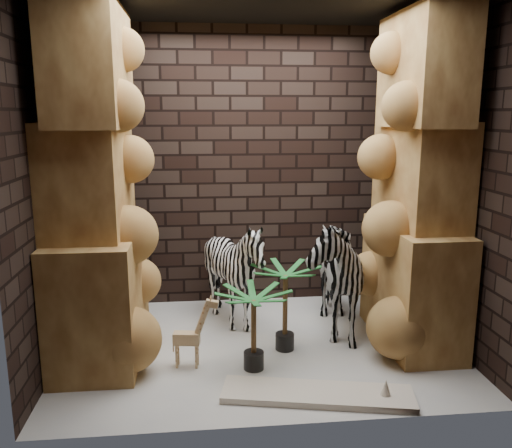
{
  "coord_description": "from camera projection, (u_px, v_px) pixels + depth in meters",
  "views": [
    {
      "loc": [
        -0.51,
        -4.43,
        2.1
      ],
      "look_at": [
        -0.02,
        0.15,
        1.12
      ],
      "focal_mm": 36.72,
      "sensor_mm": 36.0,
      "label": 1
    }
  ],
  "objects": [
    {
      "name": "palm_front",
      "position": [
        285.0,
        307.0,
        4.66
      ],
      "size": [
        0.36,
        0.36,
        0.8
      ],
      "primitive_type": null,
      "color": "#1B531F",
      "rests_on": "floor"
    },
    {
      "name": "zebra_left",
      "position": [
        235.0,
        277.0,
        5.16
      ],
      "size": [
        1.26,
        1.38,
        1.01
      ],
      "primitive_type": "imported",
      "rotation": [
        0.0,
        0.0,
        -0.39
      ],
      "color": "white",
      "rests_on": "floor"
    },
    {
      "name": "floor",
      "position": [
        260.0,
        346.0,
        4.8
      ],
      "size": [
        3.5,
        3.5,
        0.0
      ],
      "primitive_type": "plane",
      "color": "silver",
      "rests_on": "ground"
    },
    {
      "name": "rock_pillar_left",
      "position": [
        93.0,
        186.0,
        4.34
      ],
      "size": [
        0.68,
        1.3,
        3.0
      ],
      "primitive_type": null,
      "color": "tan",
      "rests_on": "floor"
    },
    {
      "name": "wall_back",
      "position": [
        247.0,
        169.0,
        5.71
      ],
      "size": [
        3.5,
        0.0,
        3.5
      ],
      "primitive_type": "plane",
      "rotation": [
        1.57,
        0.0,
        0.0
      ],
      "color": "black",
      "rests_on": "ground"
    },
    {
      "name": "wall_left",
      "position": [
        50.0,
        187.0,
        4.31
      ],
      "size": [
        0.0,
        3.0,
        3.0
      ],
      "primitive_type": "plane",
      "rotation": [
        1.57,
        0.0,
        1.57
      ],
      "color": "black",
      "rests_on": "ground"
    },
    {
      "name": "wall_right",
      "position": [
        455.0,
        181.0,
        4.67
      ],
      "size": [
        0.0,
        3.0,
        3.0
      ],
      "primitive_type": "plane",
      "rotation": [
        1.57,
        0.0,
        -1.57
      ],
      "color": "black",
      "rests_on": "ground"
    },
    {
      "name": "surfboard",
      "position": [
        317.0,
        394.0,
        3.93
      ],
      "size": [
        1.48,
        0.64,
        0.05
      ],
      "primitive_type": "cube",
      "rotation": [
        0.0,
        0.0,
        -0.21
      ],
      "color": "beige",
      "rests_on": "floor"
    },
    {
      "name": "palm_back",
      "position": [
        254.0,
        329.0,
        4.31
      ],
      "size": [
        0.36,
        0.36,
        0.7
      ],
      "primitive_type": null,
      "color": "#1B531F",
      "rests_on": "floor"
    },
    {
      "name": "zebra_right",
      "position": [
        328.0,
        260.0,
        5.04
      ],
      "size": [
        0.69,
        1.22,
        1.41
      ],
      "primitive_type": "imported",
      "rotation": [
        0.0,
        0.0,
        -0.04
      ],
      "color": "white",
      "rests_on": "floor"
    },
    {
      "name": "giraffe_toy",
      "position": [
        186.0,
        331.0,
        4.36
      ],
      "size": [
        0.34,
        0.16,
        0.64
      ],
      "primitive_type": null,
      "rotation": [
        0.0,
        0.0,
        -0.15
      ],
      "color": "#D8B37F",
      "rests_on": "floor"
    },
    {
      "name": "wall_front",
      "position": [
        283.0,
        210.0,
        3.27
      ],
      "size": [
        3.5,
        0.0,
        3.5
      ],
      "primitive_type": "plane",
      "rotation": [
        -1.57,
        0.0,
        0.0
      ],
      "color": "black",
      "rests_on": "ground"
    },
    {
      "name": "rock_pillar_right",
      "position": [
        419.0,
        182.0,
        4.64
      ],
      "size": [
        0.58,
        1.25,
        3.0
      ],
      "primitive_type": null,
      "color": "tan",
      "rests_on": "floor"
    }
  ]
}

